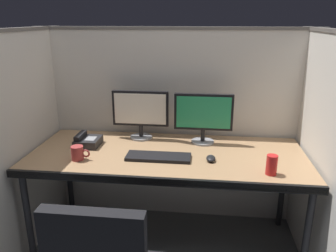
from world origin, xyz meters
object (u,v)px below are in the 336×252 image
Objects in this scene: keyboard_main at (158,157)px; soda_can at (272,165)px; desk at (167,160)px; desk_phone at (87,141)px; monitor_right at (203,115)px; computer_mouse at (211,158)px; coffee_mug at (78,153)px; monitor_left at (141,111)px.

soda_can reaches higher than keyboard_main.
desk_phone is (-0.60, 0.09, 0.08)m from desk.
monitor_right is 4.48× the size of computer_mouse.
coffee_mug is (-0.52, -0.08, 0.04)m from keyboard_main.
computer_mouse is 0.76× the size of coffee_mug.
monitor_left reaches higher than soda_can.
coffee_mug is at bearing -125.72° from monitor_left.
computer_mouse is at bearing 5.51° from coffee_mug.
desk_phone reaches higher than computer_mouse.
soda_can is at bearing -20.56° from desk.
desk_phone is (-0.84, -0.16, -0.18)m from monitor_right.
keyboard_main is 0.58m from desk_phone.
desk is 0.60m from coffee_mug.
coffee_mug is (-0.87, -0.08, 0.03)m from computer_mouse.
desk is 0.32m from computer_mouse.
coffee_mug is at bearing -163.00° from desk.
soda_can is at bearing -14.83° from desk_phone.
computer_mouse reaches higher than desk.
computer_mouse is at bearing 156.35° from soda_can.
desk_phone is at bearing 165.17° from soda_can.
keyboard_main is at bearing -179.79° from computer_mouse.
monitor_left is 1.00× the size of keyboard_main.
monitor_left is at bearing 174.45° from monitor_right.
soda_can reaches higher than computer_mouse.
keyboard_main is 0.53m from coffee_mug.
monitor_left is 0.69m from computer_mouse.
soda_can is at bearing -12.41° from keyboard_main.
monitor_right is 2.26× the size of desk_phone.
monitor_right reaches higher than desk.
desk_phone is 1.30m from soda_can.
keyboard_main is 0.35m from computer_mouse.
computer_mouse reaches higher than keyboard_main.
coffee_mug is at bearing 176.63° from soda_can.
monitor_right is 0.39m from computer_mouse.
monitor_right is 3.41× the size of coffee_mug.
desk_phone is at bearing -150.78° from monitor_left.
desk_phone reaches higher than desk.
monitor_right reaches higher than coffee_mug.
computer_mouse is at bearing 0.21° from keyboard_main.
coffee_mug is at bearing -174.49° from computer_mouse.
monitor_left is at bearing 54.28° from coffee_mug.
desk is 4.42× the size of keyboard_main.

